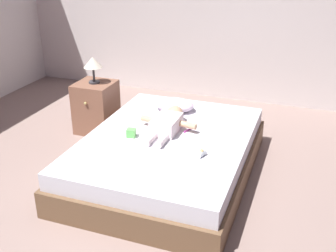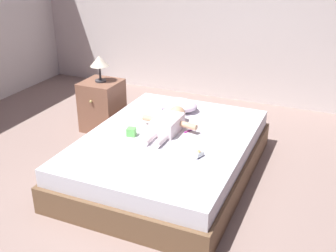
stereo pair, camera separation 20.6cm
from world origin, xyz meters
name	(u,v)px [view 1 (the left image)]	position (x,y,z in m)	size (l,w,h in m)	color
ground_plane	(143,226)	(0.00, 0.00, 0.00)	(8.00, 8.00, 0.00)	gray
wall_behind_bed	(234,1)	(0.00, 3.00, 1.28)	(8.00, 0.12, 2.55)	silver
bed	(168,156)	(-0.08, 0.79, 0.19)	(1.45, 1.97, 0.38)	brown
pillow	(174,105)	(-0.23, 1.39, 0.45)	(0.41, 0.29, 0.13)	silver
baby	(168,123)	(-0.13, 0.92, 0.45)	(0.55, 0.67, 0.16)	white
toothbrush	(190,129)	(0.06, 0.99, 0.39)	(0.07, 0.15, 0.02)	#B22F9A
nightstand	(96,107)	(-1.16, 1.42, 0.28)	(0.40, 0.43, 0.56)	brown
lamp	(93,64)	(-1.16, 1.42, 0.78)	(0.20, 0.20, 0.29)	#333338
toy_block	(131,133)	(-0.39, 0.67, 0.42)	(0.09, 0.09, 0.07)	#66C65D
baby_bottle	(201,153)	(0.30, 0.54, 0.41)	(0.08, 0.10, 0.07)	white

